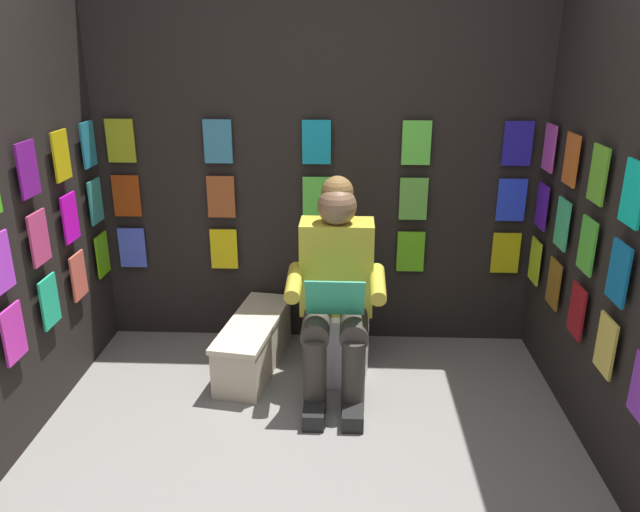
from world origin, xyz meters
TOP-DOWN VIEW (x-y plane):
  - display_wall_back at (-0.00, -1.81)m, footprint 2.81×0.14m
  - display_wall_left at (-1.40, -0.88)m, footprint 0.14×1.76m
  - display_wall_right at (1.40, -0.88)m, footprint 0.14×1.76m
  - toilet at (-0.13, -1.37)m, footprint 0.41×0.55m
  - person_reading at (-0.13, -1.14)m, footprint 0.53×0.68m
  - comic_longbox_near at (0.36, -1.33)m, footprint 0.40×0.84m

SIDE VIEW (x-z plane):
  - comic_longbox_near at x=0.36m, z-range 0.00..0.31m
  - toilet at x=-0.13m, z-range -0.06..0.71m
  - person_reading at x=-0.13m, z-range 0.00..1.20m
  - display_wall_left at x=-1.40m, z-range 0.00..2.17m
  - display_wall_right at x=1.40m, z-range 0.00..2.17m
  - display_wall_back at x=0.00m, z-range 0.00..2.17m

